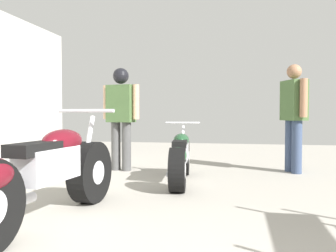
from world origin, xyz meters
The scene contains 5 objects.
ground_plane centered at (0.00, 3.20, 0.00)m, with size 15.88×15.88×0.00m, color #A8A399.
motorcycle_maroon_cruiser centered at (-1.11, 2.39, 0.43)m, with size 0.64×2.16×1.01m.
motorcycle_black_naked centered at (-0.28, 4.44, 0.35)m, with size 0.53×1.79×0.83m.
mechanic_in_blue centered at (1.39, 5.67, 1.00)m, with size 0.40×0.70×1.76m.
mechanic_with_helmet centered at (-1.44, 5.32, 1.04)m, with size 0.68×0.32×1.73m.
Camera 1 is at (0.51, -0.33, 0.95)m, focal length 37.51 mm.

